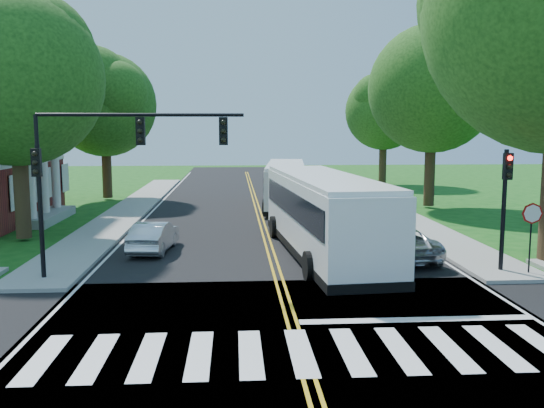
{
  "coord_description": "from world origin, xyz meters",
  "views": [
    {
      "loc": [
        -1.56,
        -13.53,
        5.29
      ],
      "look_at": [
        -0.1,
        8.39,
        2.4
      ],
      "focal_mm": 38.0,
      "sensor_mm": 36.0,
      "label": 1
    }
  ],
  "objects": [
    {
      "name": "ground",
      "position": [
        0.0,
        0.0,
        0.0
      ],
      "size": [
        140.0,
        140.0,
        0.0
      ],
      "primitive_type": "plane",
      "color": "#124A13",
      "rests_on": "ground"
    },
    {
      "name": "road",
      "position": [
        0.0,
        18.0,
        0.01
      ],
      "size": [
        14.0,
        96.0,
        0.01
      ],
      "primitive_type": "cube",
      "color": "black",
      "rests_on": "ground"
    },
    {
      "name": "cross_road",
      "position": [
        0.0,
        0.0,
        0.01
      ],
      "size": [
        60.0,
        12.0,
        0.01
      ],
      "primitive_type": "cube",
      "color": "black",
      "rests_on": "ground"
    },
    {
      "name": "center_line",
      "position": [
        0.0,
        22.0,
        0.01
      ],
      "size": [
        0.36,
        70.0,
        0.01
      ],
      "primitive_type": "cube",
      "color": "gold",
      "rests_on": "road"
    },
    {
      "name": "edge_line_w",
      "position": [
        -6.8,
        22.0,
        0.01
      ],
      "size": [
        0.12,
        70.0,
        0.01
      ],
      "primitive_type": "cube",
      "color": "silver",
      "rests_on": "road"
    },
    {
      "name": "edge_line_e",
      "position": [
        6.8,
        22.0,
        0.01
      ],
      "size": [
        0.12,
        70.0,
        0.01
      ],
      "primitive_type": "cube",
      "color": "silver",
      "rests_on": "road"
    },
    {
      "name": "crosswalk",
      "position": [
        0.0,
        -0.5,
        0.02
      ],
      "size": [
        12.6,
        3.0,
        0.01
      ],
      "primitive_type": "cube",
      "color": "silver",
      "rests_on": "road"
    },
    {
      "name": "stop_bar",
      "position": [
        3.5,
        1.6,
        0.02
      ],
      "size": [
        6.6,
        0.4,
        0.01
      ],
      "primitive_type": "cube",
      "color": "silver",
      "rests_on": "road"
    },
    {
      "name": "sidewalk_nw",
      "position": [
        -8.3,
        25.0,
        0.07
      ],
      "size": [
        2.6,
        40.0,
        0.15
      ],
      "primitive_type": "cube",
      "color": "gray",
      "rests_on": "ground"
    },
    {
      "name": "sidewalk_ne",
      "position": [
        8.3,
        25.0,
        0.07
      ],
      "size": [
        2.6,
        40.0,
        0.15
      ],
      "primitive_type": "cube",
      "color": "gray",
      "rests_on": "ground"
    },
    {
      "name": "tree_west_near",
      "position": [
        -11.5,
        14.0,
        7.53
      ],
      "size": [
        8.0,
        8.0,
        11.4
      ],
      "color": "black",
      "rests_on": "ground"
    },
    {
      "name": "tree_west_far",
      "position": [
        -11.0,
        30.0,
        7.0
      ],
      "size": [
        7.6,
        7.6,
        10.67
      ],
      "color": "black",
      "rests_on": "ground"
    },
    {
      "name": "tree_east_mid",
      "position": [
        11.5,
        24.0,
        7.86
      ],
      "size": [
        8.4,
        8.4,
        11.93
      ],
      "color": "black",
      "rests_on": "ground"
    },
    {
      "name": "tree_east_far",
      "position": [
        12.5,
        40.0,
        6.86
      ],
      "size": [
        7.2,
        7.2,
        10.34
      ],
      "color": "black",
      "rests_on": "ground"
    },
    {
      "name": "signal_nw",
      "position": [
        -5.86,
        6.43,
        4.38
      ],
      "size": [
        7.15,
        0.46,
        5.66
      ],
      "color": "black",
      "rests_on": "ground"
    },
    {
      "name": "signal_ne",
      "position": [
        8.2,
        6.44,
        2.96
      ],
      "size": [
        0.3,
        0.46,
        4.4
      ],
      "color": "black",
      "rests_on": "ground"
    },
    {
      "name": "stop_sign",
      "position": [
        9.0,
        5.98,
        2.03
      ],
      "size": [
        0.76,
        0.08,
        2.53
      ],
      "color": "black",
      "rests_on": "ground"
    },
    {
      "name": "bus_lead",
      "position": [
        2.14,
        9.98,
        1.79
      ],
      "size": [
        3.91,
        13.17,
        3.36
      ],
      "rotation": [
        0.0,
        0.0,
        3.22
      ],
      "color": "silver",
      "rests_on": "road"
    },
    {
      "name": "bus_follow",
      "position": [
        1.96,
        25.15,
        1.57
      ],
      "size": [
        3.63,
        11.63,
        2.96
      ],
      "rotation": [
        0.0,
        0.0,
        3.04
      ],
      "color": "silver",
      "rests_on": "road"
    },
    {
      "name": "hatchback",
      "position": [
        -5.03,
        11.15,
        0.67
      ],
      "size": [
        1.82,
        4.11,
        1.31
      ],
      "primitive_type": "imported",
      "rotation": [
        0.0,
        0.0,
        3.03
      ],
      "color": "silver",
      "rests_on": "road"
    },
    {
      "name": "suv",
      "position": [
        4.94,
        9.08,
        0.7
      ],
      "size": [
        2.93,
        5.24,
        1.38
      ],
      "primitive_type": "imported",
      "rotation": [
        0.0,
        0.0,
        3.27
      ],
      "color": "#ACAEB3",
      "rests_on": "road"
    },
    {
      "name": "dark_sedan",
      "position": [
        5.67,
        19.64,
        0.64
      ],
      "size": [
        2.3,
        4.52,
        1.26
      ],
      "primitive_type": "imported",
      "rotation": [
        0.0,
        0.0,
        3.02
      ],
      "color": "black",
      "rests_on": "road"
    }
  ]
}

